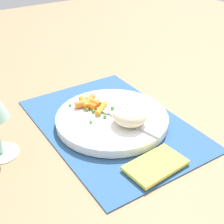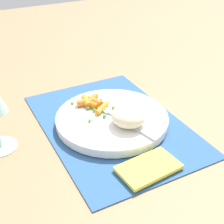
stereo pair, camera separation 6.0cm
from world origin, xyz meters
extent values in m
plane|color=#997551|center=(0.00, 0.00, 0.00)|extent=(2.40, 2.40, 0.00)
cube|color=#2D5684|center=(0.00, 0.00, 0.00)|extent=(0.45, 0.31, 0.01)
cylinder|color=white|center=(0.00, 0.00, 0.02)|extent=(0.27, 0.27, 0.02)
ellipsoid|color=beige|center=(-0.05, -0.02, 0.05)|extent=(0.08, 0.08, 0.04)
cylinder|color=orange|center=(0.06, 0.03, 0.03)|extent=(0.04, 0.03, 0.02)
cylinder|color=orange|center=(0.08, 0.02, 0.03)|extent=(0.05, 0.05, 0.02)
cylinder|color=orange|center=(0.07, 0.01, 0.03)|extent=(0.05, 0.03, 0.02)
cylinder|color=orange|center=(0.07, 0.04, 0.03)|extent=(0.03, 0.04, 0.02)
cylinder|color=orange|center=(0.03, 0.01, 0.03)|extent=(0.04, 0.05, 0.01)
cylinder|color=orange|center=(0.08, 0.03, 0.03)|extent=(0.05, 0.02, 0.02)
sphere|color=#4C9431|center=(0.00, -0.01, 0.03)|extent=(0.01, 0.01, 0.01)
sphere|color=green|center=(0.02, -0.02, 0.03)|extent=(0.01, 0.01, 0.01)
sphere|color=green|center=(0.02, 0.01, 0.03)|extent=(0.01, 0.01, 0.01)
sphere|color=#5B9C45|center=(0.07, -0.01, 0.03)|extent=(0.01, 0.01, 0.01)
sphere|color=#5AA335|center=(0.02, 0.02, 0.03)|extent=(0.01, 0.01, 0.01)
sphere|color=green|center=(0.09, 0.06, 0.03)|extent=(0.01, 0.01, 0.01)
sphere|color=green|center=(0.00, 0.06, 0.03)|extent=(0.01, 0.01, 0.01)
sphere|color=green|center=(0.03, 0.03, 0.03)|extent=(0.01, 0.01, 0.01)
sphere|color=#51AD30|center=(0.07, 0.01, 0.03)|extent=(0.01, 0.01, 0.01)
sphere|color=#529134|center=(0.05, 0.04, 0.03)|extent=(0.01, 0.01, 0.01)
sphere|color=#55AD3F|center=(0.03, 0.01, 0.03)|extent=(0.01, 0.01, 0.01)
sphere|color=green|center=(0.00, 0.02, 0.03)|extent=(0.01, 0.01, 0.01)
cube|color=silver|center=(0.03, 0.01, 0.03)|extent=(0.05, 0.03, 0.01)
cube|color=silver|center=(-0.06, -0.02, 0.03)|extent=(0.15, 0.04, 0.01)
cylinder|color=#B2E0CC|center=(0.04, 0.26, 0.00)|extent=(0.08, 0.08, 0.00)
cube|color=#EAE54C|center=(-0.18, 0.01, 0.01)|extent=(0.08, 0.13, 0.01)
camera|label=1|loc=(-0.54, 0.35, 0.44)|focal=51.99mm
camera|label=2|loc=(-0.57, 0.30, 0.44)|focal=51.99mm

